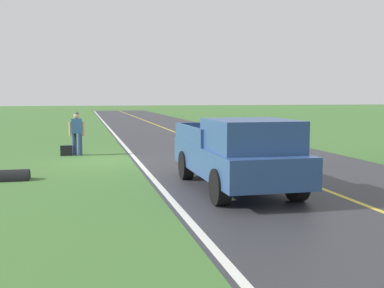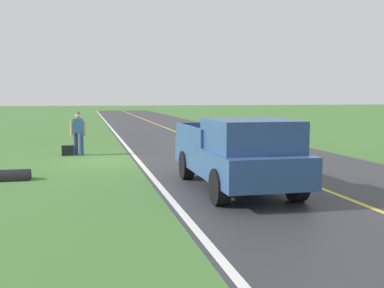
{
  "view_description": "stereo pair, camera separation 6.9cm",
  "coord_description": "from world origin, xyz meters",
  "views": [
    {
      "loc": [
        0.81,
        17.1,
        2.35
      ],
      "look_at": [
        -1.71,
        6.45,
        1.23
      ],
      "focal_mm": 43.61,
      "sensor_mm": 36.0,
      "label": 1
    },
    {
      "loc": [
        0.75,
        17.12,
        2.35
      ],
      "look_at": [
        -1.71,
        6.45,
        1.23
      ],
      "focal_mm": 43.61,
      "sensor_mm": 36.0,
      "label": 2
    }
  ],
  "objects": [
    {
      "name": "lane_edge_line",
      "position": [
        -1.12,
        0.0,
        0.01
      ],
      "size": [
        0.16,
        117.6,
        0.0
      ],
      "primitive_type": "cube",
      "color": "silver",
      "rests_on": "ground"
    },
    {
      "name": "suitcase_carried",
      "position": [
        1.44,
        -1.89,
        0.2
      ],
      "size": [
        0.46,
        0.21,
        0.41
      ],
      "primitive_type": "cube",
      "rotation": [
        0.0,
        0.0,
        1.55
      ],
      "color": "black",
      "rests_on": "ground"
    },
    {
      "name": "pickup_truck_passing",
      "position": [
        -2.95,
        6.18,
        0.97
      ],
      "size": [
        2.12,
        5.41,
        1.82
      ],
      "color": "#2D4C84",
      "rests_on": "ground"
    },
    {
      "name": "drainage_culvert",
      "position": [
        2.69,
        3.37,
        0.0
      ],
      "size": [
        0.8,
        0.6,
        0.6
      ],
      "primitive_type": "cylinder",
      "rotation": [
        0.0,
        1.57,
        0.0
      ],
      "color": "black",
      "rests_on": "ground"
    },
    {
      "name": "road_surface",
      "position": [
        -5.11,
        0.0,
        0.0
      ],
      "size": [
        8.33,
        120.0,
        0.0
      ],
      "primitive_type": "cube",
      "color": "#333338",
      "rests_on": "ground"
    },
    {
      "name": "lane_centre_line",
      "position": [
        -5.11,
        0.0,
        0.01
      ],
      "size": [
        0.14,
        117.6,
        0.0
      ],
      "primitive_type": "cube",
      "color": "gold",
      "rests_on": "ground"
    },
    {
      "name": "hitchhiker_walking",
      "position": [
        1.02,
        -1.97,
        0.98
      ],
      "size": [
        0.62,
        0.51,
        1.75
      ],
      "color": "navy",
      "rests_on": "ground"
    },
    {
      "name": "ground_plane",
      "position": [
        0.0,
        0.0,
        0.0
      ],
      "size": [
        200.0,
        200.0,
        0.0
      ],
      "primitive_type": "plane",
      "color": "#427033"
    }
  ]
}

